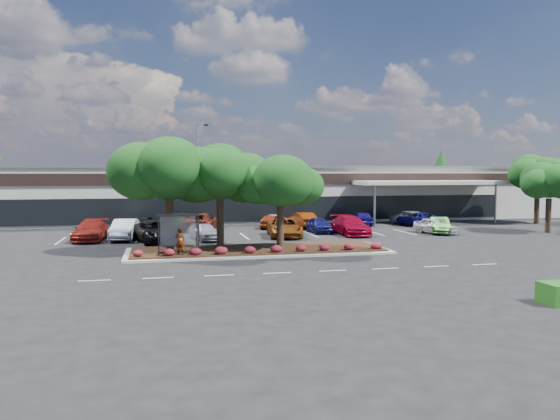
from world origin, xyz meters
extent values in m
plane|color=black|center=(0.00, 0.00, 0.00)|extent=(160.00, 160.00, 0.00)
cube|color=beige|center=(0.00, 34.00, 3.00)|extent=(80.00, 20.00, 6.00)
cube|color=#4F4F51|center=(0.00, 34.00, 6.10)|extent=(80.40, 20.40, 0.30)
cube|color=black|center=(0.00, 23.95, 4.80)|extent=(80.00, 0.25, 1.20)
cube|color=black|center=(0.00, 23.95, 1.60)|extent=(60.00, 0.18, 2.60)
cube|color=#A4180B|center=(-6.00, 23.88, 4.80)|extent=(6.00, 0.12, 1.00)
cube|color=beige|center=(20.00, 21.50, 4.40)|extent=(16.00, 5.00, 0.40)
cylinder|color=gray|center=(13.00, 19.50, 2.10)|extent=(0.24, 0.24, 4.20)
cylinder|color=gray|center=(27.00, 19.50, 2.10)|extent=(0.24, 0.24, 4.20)
cube|color=#ACACA6|center=(-2.00, 4.00, 0.07)|extent=(18.00, 6.00, 0.15)
cube|color=#3F2913|center=(-2.00, 4.00, 0.20)|extent=(17.20, 5.20, 0.12)
cube|color=silver|center=(-12.00, -4.00, 0.01)|extent=(1.60, 0.12, 0.01)
cube|color=silver|center=(-8.80, -4.00, 0.01)|extent=(1.60, 0.12, 0.01)
cube|color=silver|center=(-5.60, -4.00, 0.01)|extent=(1.60, 0.12, 0.01)
cube|color=silver|center=(-2.40, -4.00, 0.01)|extent=(1.60, 0.12, 0.01)
cube|color=silver|center=(0.80, -4.00, 0.01)|extent=(1.60, 0.12, 0.01)
cube|color=silver|center=(4.00, -4.00, 0.01)|extent=(1.60, 0.12, 0.01)
cube|color=silver|center=(7.20, -4.00, 0.01)|extent=(1.60, 0.12, 0.01)
cube|color=silver|center=(10.40, -4.00, 0.01)|extent=(1.60, 0.12, 0.01)
cube|color=silver|center=(-16.50, 13.50, 0.01)|extent=(0.12, 5.00, 0.01)
cube|color=silver|center=(-13.50, 13.50, 0.01)|extent=(0.12, 5.00, 0.01)
cube|color=silver|center=(-10.50, 13.50, 0.01)|extent=(0.12, 5.00, 0.01)
cube|color=silver|center=(-7.50, 13.50, 0.01)|extent=(0.12, 5.00, 0.01)
cube|color=silver|center=(-4.50, 13.50, 0.01)|extent=(0.12, 5.00, 0.01)
cube|color=silver|center=(-1.50, 13.50, 0.01)|extent=(0.12, 5.00, 0.01)
cube|color=silver|center=(1.50, 13.50, 0.01)|extent=(0.12, 5.00, 0.01)
cube|color=silver|center=(4.50, 13.50, 0.01)|extent=(0.12, 5.00, 0.01)
cube|color=silver|center=(7.50, 13.50, 0.01)|extent=(0.12, 5.00, 0.01)
cube|color=silver|center=(10.50, 13.50, 0.01)|extent=(0.12, 5.00, 0.01)
cube|color=silver|center=(13.50, 13.50, 0.01)|extent=(0.12, 5.00, 0.01)
cube|color=silver|center=(16.50, 13.50, 0.01)|extent=(0.12, 5.00, 0.01)
cylinder|color=black|center=(-8.75, 3.45, 1.51)|extent=(0.08, 0.08, 2.50)
cylinder|color=black|center=(-6.25, 3.45, 1.51)|extent=(0.08, 0.08, 2.50)
cylinder|color=black|center=(-8.75, 2.15, 1.51)|extent=(0.08, 0.08, 2.50)
cylinder|color=black|center=(-6.25, 2.15, 1.51)|extent=(0.08, 0.08, 2.50)
cube|color=black|center=(-7.50, 2.80, 2.80)|extent=(2.75, 1.55, 0.10)
cube|color=silver|center=(-7.50, 3.45, 1.63)|extent=(2.30, 0.03, 2.00)
cube|color=black|center=(-7.50, 3.05, 0.71)|extent=(2.00, 0.35, 0.06)
cone|color=#0F3D11|center=(34.00, 44.00, 4.50)|extent=(3.96, 3.96, 9.00)
imported|color=#594C47|center=(-7.41, 2.18, 1.12)|extent=(0.72, 0.57, 1.72)
cube|color=#ACACA6|center=(-4.62, 25.33, 0.20)|extent=(0.50, 0.50, 0.40)
cylinder|color=gray|center=(-4.62, 25.33, 5.56)|extent=(0.14, 0.14, 10.32)
cube|color=gray|center=(-4.21, 25.51, 10.57)|extent=(0.91, 0.55, 0.14)
cube|color=black|center=(-3.75, 25.70, 10.50)|extent=(0.53, 0.45, 0.18)
imported|color=maroon|center=(-14.13, 13.32, 0.82)|extent=(2.73, 5.79, 1.63)
imported|color=silver|center=(-11.47, 13.17, 0.84)|extent=(2.39, 5.28, 1.68)
imported|color=black|center=(-8.92, 11.00, 0.86)|extent=(4.36, 6.71, 1.72)
imported|color=#9FA2AC|center=(-5.10, 11.41, 0.71)|extent=(2.64, 4.43, 1.41)
imported|color=brown|center=(1.79, 12.24, 0.81)|extent=(3.37, 6.09, 1.61)
imported|color=#131556|center=(5.62, 14.70, 0.71)|extent=(1.74, 4.18, 1.41)
imported|color=maroon|center=(7.83, 12.46, 0.83)|extent=(2.40, 5.76, 1.67)
imported|color=silver|center=(15.60, 11.57, 0.71)|extent=(3.16, 4.50, 1.42)
imported|color=#214B1B|center=(16.05, 11.73, 0.73)|extent=(3.12, 4.72, 1.47)
imported|color=black|center=(-10.03, 19.81, 0.76)|extent=(2.90, 4.77, 1.52)
imported|color=maroon|center=(-4.74, 18.85, 0.85)|extent=(4.33, 6.61, 1.69)
imported|color=#154A1E|center=(-5.96, 21.45, 0.74)|extent=(2.72, 5.47, 1.49)
imported|color=silver|center=(2.63, 20.22, 0.67)|extent=(3.81, 5.28, 1.33)
imported|color=maroon|center=(2.02, 19.49, 0.70)|extent=(2.87, 4.44, 1.41)
imported|color=#6D2303|center=(5.29, 19.37, 0.77)|extent=(2.19, 4.84, 1.54)
imported|color=navy|center=(11.88, 20.23, 0.74)|extent=(2.33, 4.54, 1.48)
imported|color=#AAB2B8|center=(16.95, 19.75, 0.80)|extent=(2.94, 4.99, 1.59)
imported|color=navy|center=(17.24, 18.22, 0.72)|extent=(3.51, 5.58, 1.44)
camera|label=1|loc=(-8.74, -33.03, 5.56)|focal=35.00mm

